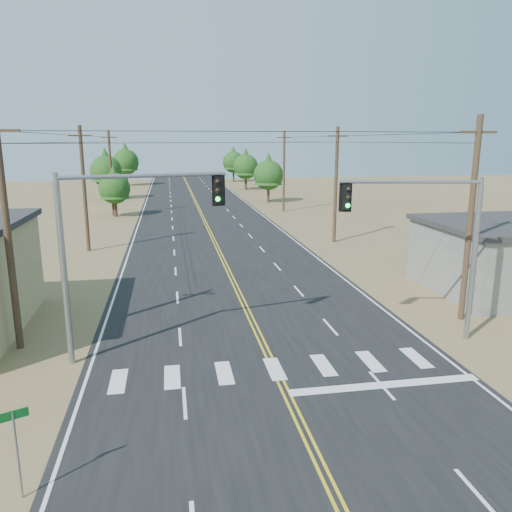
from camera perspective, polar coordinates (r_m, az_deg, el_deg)
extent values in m
cube|color=black|center=(40.91, -4.28, 0.58)|extent=(15.00, 200.00, 0.02)
cylinder|color=#4C3826|center=(23.07, -26.51, 2.16)|extent=(0.30, 0.30, 10.00)
cylinder|color=#4C3826|center=(42.46, -19.03, 7.19)|extent=(0.30, 0.30, 10.00)
cube|color=#4C3826|center=(42.29, -19.46, 12.85)|extent=(1.80, 0.12, 0.12)
cylinder|color=#4C3826|center=(62.24, -16.23, 9.02)|extent=(0.30, 0.30, 10.00)
cube|color=#4C3826|center=(62.12, -16.48, 12.88)|extent=(1.80, 0.12, 0.12)
cylinder|color=#4C3826|center=(26.35, 23.28, 3.67)|extent=(0.30, 0.30, 10.00)
cube|color=#4C3826|center=(26.08, 24.12, 12.80)|extent=(1.80, 0.12, 0.12)
cylinder|color=#4C3826|center=(44.33, 9.11, 7.95)|extent=(0.30, 0.30, 10.00)
cube|color=#4C3826|center=(44.17, 9.31, 13.38)|extent=(1.80, 0.12, 0.12)
cylinder|color=#4C3826|center=(63.53, 3.20, 9.58)|extent=(0.30, 0.30, 10.00)
cube|color=#4C3826|center=(63.41, 3.25, 13.37)|extent=(1.80, 0.12, 0.12)
cylinder|color=gray|center=(20.84, -21.07, -2.12)|extent=(0.25, 0.25, 7.34)
cylinder|color=gray|center=(20.25, -21.92, 7.97)|extent=(0.19, 0.19, 0.63)
cylinder|color=gray|center=(20.59, -12.49, 8.95)|extent=(6.57, 1.68, 0.17)
cube|color=black|center=(21.41, -4.33, 7.53)|extent=(0.43, 0.39, 1.15)
sphere|color=black|center=(21.19, -4.42, 8.47)|extent=(0.21, 0.21, 0.21)
sphere|color=black|center=(21.23, -4.40, 7.48)|extent=(0.21, 0.21, 0.21)
sphere|color=#0CE533|center=(21.27, -4.38, 6.50)|extent=(0.21, 0.21, 0.21)
cylinder|color=gray|center=(23.97, 23.57, -0.86)|extent=(0.24, 0.24, 7.00)
cylinder|color=gray|center=(23.45, 24.35, 7.47)|extent=(0.18, 0.18, 0.60)
cylinder|color=gray|center=(22.43, 17.23, 8.10)|extent=(5.94, 1.30, 0.16)
cube|color=black|center=(21.90, 10.25, 6.66)|extent=(0.40, 0.36, 1.10)
sphere|color=black|center=(21.71, 10.53, 7.52)|extent=(0.20, 0.20, 0.20)
sphere|color=black|center=(21.75, 10.49, 6.60)|extent=(0.20, 0.20, 0.20)
sphere|color=#0CE533|center=(21.79, 10.45, 5.69)|extent=(0.20, 0.20, 0.20)
cylinder|color=gray|center=(14.55, -25.58, -19.87)|extent=(0.06, 0.06, 2.40)
cube|color=#0C571E|center=(14.01, -26.04, -16.03)|extent=(0.67, 0.33, 0.24)
cylinder|color=#3F2D1E|center=(61.73, -15.75, 5.37)|extent=(0.39, 0.39, 2.19)
cone|color=#154212|center=(61.42, -15.93, 8.19)|extent=(3.41, 3.41, 3.90)
sphere|color=#154212|center=(61.49, -15.88, 7.45)|extent=(3.66, 3.66, 3.66)
cylinder|color=#3F2D1E|center=(80.25, -16.64, 7.21)|extent=(0.45, 0.45, 2.83)
cone|color=#154212|center=(79.98, -16.83, 10.01)|extent=(4.40, 4.40, 5.03)
sphere|color=#154212|center=(80.03, -16.78, 9.28)|extent=(4.71, 4.71, 4.71)
cylinder|color=#3F2D1E|center=(104.49, -14.58, 8.63)|extent=(0.50, 0.50, 3.07)
cone|color=#154212|center=(104.28, -14.71, 10.96)|extent=(4.77, 4.77, 5.45)
sphere|color=#154212|center=(104.31, -14.68, 10.35)|extent=(5.11, 5.11, 5.11)
cylinder|color=#3F2D1E|center=(73.41, 1.41, 7.16)|extent=(0.39, 0.39, 2.59)
cone|color=#154212|center=(73.13, 1.43, 9.96)|extent=(4.03, 4.03, 4.61)
sphere|color=#154212|center=(73.18, 1.43, 9.23)|extent=(4.32, 4.32, 4.32)
cylinder|color=#3F2D1E|center=(92.84, -1.17, 8.43)|extent=(0.44, 0.44, 2.74)
cone|color=#154212|center=(92.62, -1.18, 10.78)|extent=(4.26, 4.26, 4.86)
sphere|color=#154212|center=(92.66, -1.18, 10.17)|extent=(4.56, 4.56, 4.56)
cylinder|color=#3F2D1E|center=(111.10, -2.59, 9.19)|extent=(0.41, 0.41, 2.79)
cone|color=#154212|center=(110.91, -2.61, 11.19)|extent=(4.33, 4.33, 4.95)
sphere|color=#154212|center=(110.95, -2.60, 10.67)|extent=(4.64, 4.64, 4.64)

